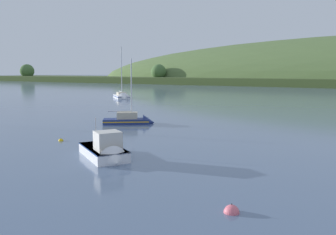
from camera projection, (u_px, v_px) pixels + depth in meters
The scene contains 5 objects.
sailboat_near_mooring at pixel (122, 97), 92.08m from camera, with size 8.88×8.71×14.79m.
sailboat_outer_reach at pixel (132, 121), 46.92m from camera, with size 6.84×5.57×9.57m.
fishing_boat_moored at pixel (106, 153), 27.88m from camera, with size 6.42×5.41×3.95m.
mooring_buoy_foreground at pixel (232, 213), 17.28m from camera, with size 0.79×0.79×0.87m.
mooring_buoy_off_fishing_boat at pixel (61, 141), 35.27m from camera, with size 0.48×0.48×0.56m.
Camera 1 is at (24.69, 0.54, 6.87)m, focal length 37.54 mm.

